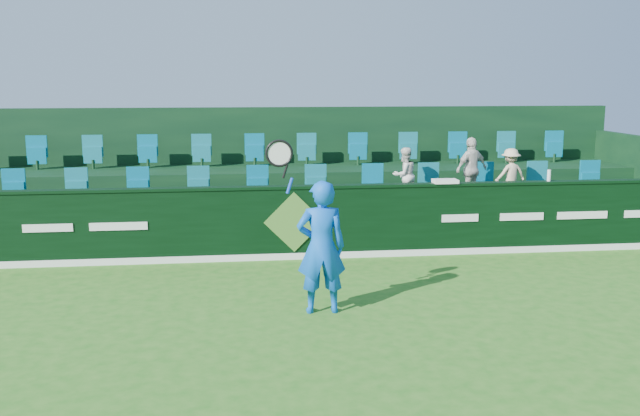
{
  "coord_description": "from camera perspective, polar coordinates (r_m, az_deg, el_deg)",
  "views": [
    {
      "loc": [
        -1.05,
        -8.7,
        3.27
      ],
      "look_at": [
        0.34,
        2.8,
        1.15
      ],
      "focal_mm": 40.0,
      "sensor_mm": 36.0,
      "label": 1
    }
  ],
  "objects": [
    {
      "name": "spectator_middle",
      "position": [
        14.73,
        12.02,
        3.04
      ],
      "size": [
        0.82,
        0.59,
        1.3
      ],
      "primitive_type": "imported",
      "rotation": [
        0.0,
        0.0,
        3.55
      ],
      "color": "silver",
      "rests_on": "stand_tier_front"
    },
    {
      "name": "seat_row_front",
      "position": [
        14.4,
        -2.64,
        1.69
      ],
      "size": [
        13.5,
        0.5,
        0.6
      ],
      "primitive_type": "cube",
      "color": "#136E7B",
      "rests_on": "stand_tier_front"
    },
    {
      "name": "seat_row_back",
      "position": [
        16.12,
        -3.13,
        4.41
      ],
      "size": [
        13.5,
        0.5,
        0.6
      ],
      "primitive_type": "cube",
      "color": "#136E7B",
      "rests_on": "stand_tier_back"
    },
    {
      "name": "stand_rear",
      "position": [
        16.31,
        -3.15,
        3.12
      ],
      "size": [
        16.0,
        4.1,
        2.6
      ],
      "color": "black",
      "rests_on": "ground"
    },
    {
      "name": "tennis_player",
      "position": [
        9.95,
        0.06,
        -3.07
      ],
      "size": [
        1.16,
        0.45,
        2.51
      ],
      "color": "blue",
      "rests_on": "ground"
    },
    {
      "name": "ground",
      "position": [
        9.35,
        -0.0,
        -10.09
      ],
      "size": [
        60.0,
        60.0,
        0.0
      ],
      "primitive_type": "plane",
      "color": "#246A19",
      "rests_on": "ground"
    },
    {
      "name": "stand_tier_back",
      "position": [
        15.95,
        -3.03,
        0.9
      ],
      "size": [
        16.0,
        1.8,
        1.3
      ],
      "primitive_type": "cube",
      "color": "black",
      "rests_on": "ground"
    },
    {
      "name": "spectator_right",
      "position": [
        15.03,
        14.99,
        2.61
      ],
      "size": [
        0.75,
        0.51,
        1.06
      ],
      "primitive_type": "imported",
      "rotation": [
        0.0,
        0.0,
        3.32
      ],
      "color": "beige",
      "rests_on": "stand_tier_front"
    },
    {
      "name": "stand_tier_front",
      "position": [
        14.13,
        -2.49,
        -1.35
      ],
      "size": [
        16.0,
        2.0,
        0.8
      ],
      "primitive_type": "cube",
      "color": "black",
      "rests_on": "ground"
    },
    {
      "name": "spectator_left",
      "position": [
        14.36,
        6.76,
        2.63
      ],
      "size": [
        0.66,
        0.61,
        1.11
      ],
      "primitive_type": "imported",
      "rotation": [
        0.0,
        0.0,
        3.57
      ],
      "color": "white",
      "rests_on": "stand_tier_front"
    },
    {
      "name": "drinks_bottle",
      "position": [
        14.12,
        17.85,
        2.5
      ],
      "size": [
        0.07,
        0.07,
        0.22
      ],
      "primitive_type": "cylinder",
      "color": "white",
      "rests_on": "sponsor_hoarding"
    },
    {
      "name": "sponsor_hoarding",
      "position": [
        13.0,
        -2.11,
        -1.15
      ],
      "size": [
        16.0,
        0.25,
        1.35
      ],
      "color": "black",
      "rests_on": "ground"
    },
    {
      "name": "towel",
      "position": [
        13.41,
        9.98,
        2.13
      ],
      "size": [
        0.45,
        0.29,
        0.07
      ],
      "primitive_type": "cube",
      "color": "white",
      "rests_on": "sponsor_hoarding"
    }
  ]
}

